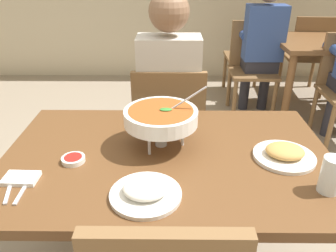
{
  "coord_description": "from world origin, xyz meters",
  "views": [
    {
      "loc": [
        0.01,
        -1.14,
        1.46
      ],
      "look_at": [
        0.0,
        0.15,
        0.8
      ],
      "focal_mm": 35.58,
      "sensor_mm": 36.0,
      "label": 1
    }
  ],
  "objects_px": {
    "dining_table_main": "(168,176)",
    "chair_bg_corner": "(308,52)",
    "drink_glass": "(331,177)",
    "curry_bowl": "(161,117)",
    "chair_bg_window": "(254,50)",
    "diner_main": "(169,89)",
    "rice_plate": "(146,191)",
    "chair_diner_main": "(169,127)",
    "appetizer_plate": "(284,154)",
    "sauce_dish": "(73,159)",
    "dining_table_far": "(327,54)",
    "patron_bg_middle": "(263,40)",
    "chair_bg_middle": "(252,63)"
  },
  "relations": [
    {
      "from": "chair_bg_window",
      "to": "rice_plate",
      "type": "bearing_deg",
      "value": -109.65
    },
    {
      "from": "dining_table_far",
      "to": "chair_bg_corner",
      "type": "distance_m",
      "value": 0.52
    },
    {
      "from": "rice_plate",
      "to": "dining_table_far",
      "type": "distance_m",
      "value": 2.79
    },
    {
      "from": "dining_table_main",
      "to": "diner_main",
      "type": "relative_size",
      "value": 1.0
    },
    {
      "from": "diner_main",
      "to": "chair_bg_corner",
      "type": "distance_m",
      "value": 2.37
    },
    {
      "from": "dining_table_main",
      "to": "diner_main",
      "type": "height_order",
      "value": "diner_main"
    },
    {
      "from": "chair_diner_main",
      "to": "patron_bg_middle",
      "type": "height_order",
      "value": "patron_bg_middle"
    },
    {
      "from": "curry_bowl",
      "to": "dining_table_far",
      "type": "xyz_separation_m",
      "value": [
        1.54,
        1.95,
        -0.26
      ]
    },
    {
      "from": "appetizer_plate",
      "to": "dining_table_far",
      "type": "bearing_deg",
      "value": 62.88
    },
    {
      "from": "diner_main",
      "to": "sauce_dish",
      "type": "bearing_deg",
      "value": -114.44
    },
    {
      "from": "patron_bg_middle",
      "to": "sauce_dish",
      "type": "bearing_deg",
      "value": -120.49
    },
    {
      "from": "diner_main",
      "to": "chair_bg_middle",
      "type": "xyz_separation_m",
      "value": [
        0.82,
        1.37,
        -0.24
      ]
    },
    {
      "from": "chair_diner_main",
      "to": "chair_bg_window",
      "type": "distance_m",
      "value": 2.11
    },
    {
      "from": "diner_main",
      "to": "chair_bg_window",
      "type": "relative_size",
      "value": 1.46
    },
    {
      "from": "chair_diner_main",
      "to": "appetizer_plate",
      "type": "relative_size",
      "value": 3.75
    },
    {
      "from": "chair_bg_window",
      "to": "sauce_dish",
      "type": "bearing_deg",
      "value": -116.36
    },
    {
      "from": "dining_table_main",
      "to": "chair_bg_corner",
      "type": "bearing_deg",
      "value": 58.88
    },
    {
      "from": "curry_bowl",
      "to": "appetizer_plate",
      "type": "relative_size",
      "value": 1.39
    },
    {
      "from": "chair_diner_main",
      "to": "drink_glass",
      "type": "relative_size",
      "value": 6.92
    },
    {
      "from": "curry_bowl",
      "to": "chair_bg_window",
      "type": "xyz_separation_m",
      "value": [
        0.98,
        2.52,
        -0.37
      ]
    },
    {
      "from": "chair_diner_main",
      "to": "rice_plate",
      "type": "height_order",
      "value": "chair_diner_main"
    },
    {
      "from": "curry_bowl",
      "to": "chair_bg_middle",
      "type": "relative_size",
      "value": 0.37
    },
    {
      "from": "curry_bowl",
      "to": "appetizer_plate",
      "type": "bearing_deg",
      "value": -11.43
    },
    {
      "from": "appetizer_plate",
      "to": "chair_bg_middle",
      "type": "xyz_separation_m",
      "value": [
        0.36,
        2.14,
        -0.26
      ]
    },
    {
      "from": "appetizer_plate",
      "to": "sauce_dish",
      "type": "height_order",
      "value": "appetizer_plate"
    },
    {
      "from": "rice_plate",
      "to": "dining_table_main",
      "type": "bearing_deg",
      "value": 75.14
    },
    {
      "from": "dining_table_main",
      "to": "drink_glass",
      "type": "bearing_deg",
      "value": -22.83
    },
    {
      "from": "dining_table_main",
      "to": "drink_glass",
      "type": "xyz_separation_m",
      "value": [
        0.54,
        -0.23,
        0.17
      ]
    },
    {
      "from": "rice_plate",
      "to": "chair_bg_window",
      "type": "distance_m",
      "value": 3.05
    },
    {
      "from": "chair_bg_middle",
      "to": "patron_bg_middle",
      "type": "bearing_deg",
      "value": -41.86
    },
    {
      "from": "drink_glass",
      "to": "patron_bg_middle",
      "type": "bearing_deg",
      "value": 81.6
    },
    {
      "from": "curry_bowl",
      "to": "chair_bg_window",
      "type": "distance_m",
      "value": 2.73
    },
    {
      "from": "appetizer_plate",
      "to": "chair_bg_middle",
      "type": "height_order",
      "value": "chair_bg_middle"
    },
    {
      "from": "sauce_dish",
      "to": "appetizer_plate",
      "type": "bearing_deg",
      "value": 2.32
    },
    {
      "from": "diner_main",
      "to": "rice_plate",
      "type": "distance_m",
      "value": 1.01
    },
    {
      "from": "rice_plate",
      "to": "chair_bg_middle",
      "type": "distance_m",
      "value": 2.55
    },
    {
      "from": "dining_table_main",
      "to": "sauce_dish",
      "type": "xyz_separation_m",
      "value": [
        -0.36,
        -0.06,
        0.12
      ]
    },
    {
      "from": "dining_table_main",
      "to": "chair_bg_window",
      "type": "xyz_separation_m",
      "value": [
        0.95,
        2.6,
        -0.13
      ]
    },
    {
      "from": "diner_main",
      "to": "drink_glass",
      "type": "distance_m",
      "value": 1.11
    },
    {
      "from": "dining_table_main",
      "to": "sauce_dish",
      "type": "bearing_deg",
      "value": -170.91
    },
    {
      "from": "rice_plate",
      "to": "appetizer_plate",
      "type": "xyz_separation_m",
      "value": [
        0.53,
        0.24,
        0.0
      ]
    },
    {
      "from": "chair_diner_main",
      "to": "sauce_dish",
      "type": "bearing_deg",
      "value": -115.35
    },
    {
      "from": "chair_diner_main",
      "to": "curry_bowl",
      "type": "xyz_separation_m",
      "value": [
        -0.03,
        -0.64,
        0.37
      ]
    },
    {
      "from": "dining_table_main",
      "to": "rice_plate",
      "type": "relative_size",
      "value": 5.48
    },
    {
      "from": "dining_table_far",
      "to": "chair_bg_middle",
      "type": "bearing_deg",
      "value": 173.05
    },
    {
      "from": "chair_bg_corner",
      "to": "chair_diner_main",
      "type": "bearing_deg",
      "value": -129.98
    },
    {
      "from": "appetizer_plate",
      "to": "drink_glass",
      "type": "height_order",
      "value": "drink_glass"
    },
    {
      "from": "diner_main",
      "to": "dining_table_main",
      "type": "bearing_deg",
      "value": -90.0
    },
    {
      "from": "dining_table_main",
      "to": "dining_table_far",
      "type": "xyz_separation_m",
      "value": [
        1.51,
        2.03,
        -0.02
      ]
    },
    {
      "from": "diner_main",
      "to": "chair_bg_window",
      "type": "distance_m",
      "value": 2.1
    }
  ]
}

